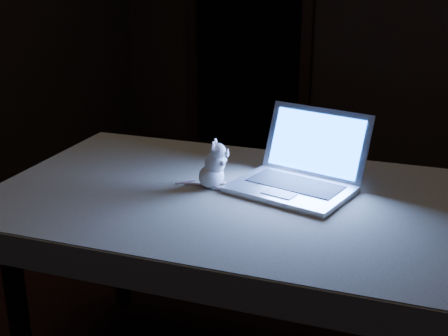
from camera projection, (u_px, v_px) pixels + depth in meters
The scene contains 5 objects.
doorway at pixel (249, 12), 4.45m from camera, with size 1.06×0.36×2.13m, color black, non-canonical shape.
table at pixel (219, 291), 2.08m from camera, with size 1.36×0.87×0.73m, color black, non-canonical shape.
tablecloth at pixel (222, 202), 2.00m from camera, with size 1.46×0.97×0.10m, color beige, non-canonical shape.
laptop at pixel (292, 155), 1.91m from camera, with size 0.37×0.33×0.25m, color silver, non-canonical shape.
plush_mouse at pixel (211, 164), 1.97m from camera, with size 0.12×0.12×0.16m, color white, non-canonical shape.
Camera 1 is at (1.11, -1.52, 1.46)m, focal length 48.00 mm.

